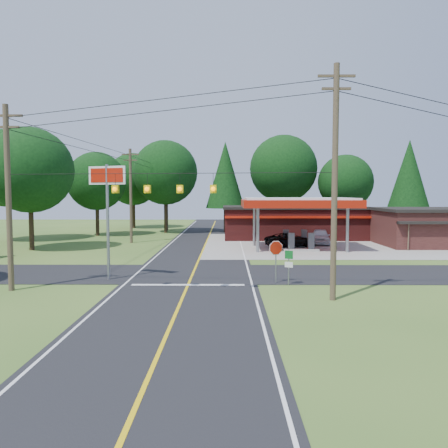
{
  "coord_description": "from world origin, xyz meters",
  "views": [
    {
      "loc": [
        2.26,
        -28.37,
        5.27
      ],
      "look_at": [
        2.0,
        7.0,
        2.8
      ],
      "focal_mm": 35.0,
      "sensor_mm": 36.0,
      "label": 1
    }
  ],
  "objects_px": {
    "suv_car": "(290,240)",
    "big_stop_sign": "(107,194)",
    "gas_canopy": "(298,204)",
    "sedan_car": "(320,237)",
    "octagonal_stop_sign": "(276,251)"
  },
  "relations": [
    {
      "from": "gas_canopy",
      "to": "octagonal_stop_sign",
      "type": "bearing_deg",
      "value": -103.63
    },
    {
      "from": "sedan_car",
      "to": "gas_canopy",
      "type": "bearing_deg",
      "value": -116.86
    },
    {
      "from": "big_stop_sign",
      "to": "gas_canopy",
      "type": "bearing_deg",
      "value": 46.99
    },
    {
      "from": "gas_canopy",
      "to": "big_stop_sign",
      "type": "bearing_deg",
      "value": -133.01
    },
    {
      "from": "gas_canopy",
      "to": "sedan_car",
      "type": "bearing_deg",
      "value": 53.13
    },
    {
      "from": "suv_car",
      "to": "sedan_car",
      "type": "xyz_separation_m",
      "value": [
        3.5,
        2.5,
        0.1
      ]
    },
    {
      "from": "suv_car",
      "to": "big_stop_sign",
      "type": "height_order",
      "value": "big_stop_sign"
    },
    {
      "from": "gas_canopy",
      "to": "sedan_car",
      "type": "height_order",
      "value": "gas_canopy"
    },
    {
      "from": "suv_car",
      "to": "gas_canopy",
      "type": "bearing_deg",
      "value": -179.84
    },
    {
      "from": "gas_canopy",
      "to": "suv_car",
      "type": "distance_m",
      "value": 3.91
    },
    {
      "from": "sedan_car",
      "to": "octagonal_stop_sign",
      "type": "relative_size",
      "value": 1.81
    },
    {
      "from": "sedan_car",
      "to": "suv_car",
      "type": "bearing_deg",
      "value": -134.45
    },
    {
      "from": "gas_canopy",
      "to": "sedan_car",
      "type": "distance_m",
      "value": 6.09
    },
    {
      "from": "big_stop_sign",
      "to": "suv_car",
      "type": "bearing_deg",
      "value": 50.73
    },
    {
      "from": "big_stop_sign",
      "to": "octagonal_stop_sign",
      "type": "bearing_deg",
      "value": -5.67
    }
  ]
}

